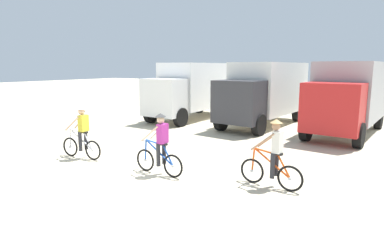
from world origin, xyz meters
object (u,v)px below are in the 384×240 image
box_truck_white_box (265,90)px  box_truck_grey_hauler (349,94)px  cyclist_near_camera (273,156)px  box_truck_avon_van (193,88)px  cyclist_orange_shirt (82,134)px  cyclist_cowboy_hat (160,146)px

box_truck_white_box → box_truck_grey_hauler: size_ratio=1.00×
box_truck_white_box → box_truck_grey_hauler: bearing=-2.3°
cyclist_near_camera → box_truck_avon_van: bearing=131.5°
cyclist_orange_shirt → cyclist_near_camera: bearing=6.6°
box_truck_avon_van → box_truck_white_box: (4.50, 0.02, 0.00)m
box_truck_avon_van → cyclist_orange_shirt: size_ratio=3.76×
box_truck_grey_hauler → cyclist_orange_shirt: size_ratio=3.82×
box_truck_white_box → cyclist_orange_shirt: size_ratio=3.82×
box_truck_grey_hauler → cyclist_cowboy_hat: bearing=-112.8°
cyclist_cowboy_hat → cyclist_near_camera: bearing=12.8°
box_truck_avon_van → cyclist_near_camera: box_truck_avon_van is taller
box_truck_white_box → cyclist_cowboy_hat: bearing=-89.0°
box_truck_avon_van → box_truck_grey_hauler: 8.59m
box_truck_avon_van → cyclist_near_camera: size_ratio=3.76×
cyclist_orange_shirt → cyclist_cowboy_hat: same height
cyclist_near_camera → box_truck_white_box: bearing=110.4°
box_truck_grey_hauler → cyclist_cowboy_hat: 10.20m
cyclist_cowboy_hat → cyclist_near_camera: same height
box_truck_white_box → box_truck_grey_hauler: (4.09, -0.17, 0.00)m
box_truck_grey_hauler → cyclist_near_camera: size_ratio=3.82×
box_truck_avon_van → cyclist_orange_shirt: bearing=-82.0°
box_truck_grey_hauler → cyclist_cowboy_hat: size_ratio=3.82×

